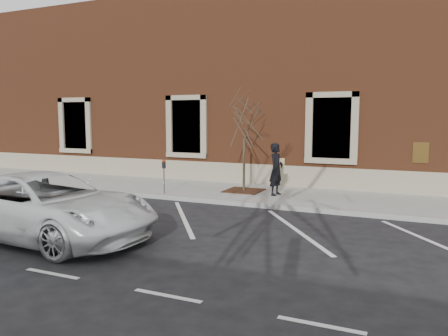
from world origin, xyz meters
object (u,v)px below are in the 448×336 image
at_px(man, 276,169).
at_px(white_truck, 46,206).
at_px(parking_meter, 164,170).
at_px(sapling, 244,123).

bearing_deg(man, white_truck, 162.22).
height_order(parking_meter, sapling, sapling).
relative_size(sapling, white_truck, 0.64).
relative_size(man, parking_meter, 1.50).
bearing_deg(man, parking_meter, 119.94).
xyz_separation_m(parking_meter, sapling, (2.30, 1.68, 1.61)).
xyz_separation_m(man, parking_meter, (-3.61, -1.34, -0.07)).
bearing_deg(sapling, white_truck, -107.03).
bearing_deg(white_truck, man, -24.42).
bearing_deg(sapling, man, -14.22).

